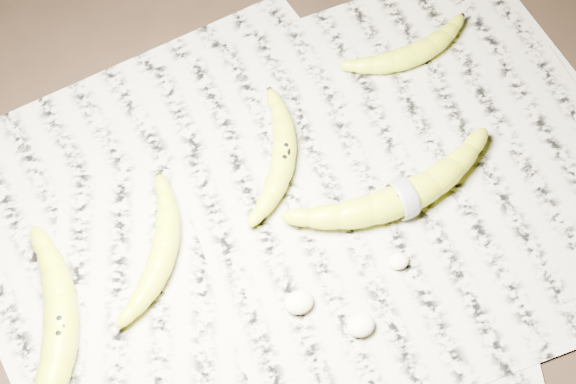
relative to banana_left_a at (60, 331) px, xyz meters
name	(u,v)px	position (x,y,z in m)	size (l,w,h in m)	color
ground	(290,215)	(0.30, 0.04, -0.03)	(3.00, 3.00, 0.00)	black
newspaper_patch	(306,212)	(0.32, 0.04, -0.02)	(0.90, 0.70, 0.01)	#A8A290
banana_left_a	(60,331)	(0.00, 0.00, 0.00)	(0.23, 0.06, 0.04)	#BEDD1B
banana_left_b	(163,250)	(0.14, 0.05, 0.00)	(0.17, 0.05, 0.03)	#BEDD1B
banana_center	(283,156)	(0.32, 0.11, 0.00)	(0.17, 0.05, 0.03)	#BEDD1B
banana_taped	(403,197)	(0.43, 0.00, 0.00)	(0.25, 0.07, 0.04)	#BEDD1B
banana_upper_a	(413,53)	(0.55, 0.19, 0.00)	(0.16, 0.05, 0.03)	#BEDD1B
measuring_tape	(403,197)	(0.43, 0.00, 0.00)	(0.05, 0.05, 0.00)	white
flesh_chunk_a	(299,301)	(0.26, -0.07, -0.01)	(0.03, 0.03, 0.02)	beige
flesh_chunk_b	(361,324)	(0.31, -0.13, -0.01)	(0.03, 0.03, 0.02)	beige
flesh_chunk_c	(399,260)	(0.39, -0.07, -0.01)	(0.03, 0.02, 0.01)	beige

